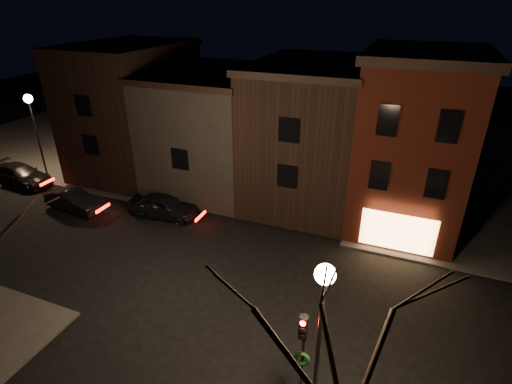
% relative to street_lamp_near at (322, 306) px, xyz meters
% --- Properties ---
extents(ground, '(120.00, 120.00, 0.00)m').
position_rel_street_lamp_near_xyz_m(ground, '(-6.20, 6.00, -5.18)').
color(ground, black).
rests_on(ground, ground).
extents(sidewalk_far_left, '(30.00, 30.00, 0.12)m').
position_rel_street_lamp_near_xyz_m(sidewalk_far_left, '(-26.20, 26.00, -5.12)').
color(sidewalk_far_left, '#2D2B28').
rests_on(sidewalk_far_left, ground).
extents(corner_building, '(6.50, 8.50, 10.50)m').
position_rel_street_lamp_near_xyz_m(corner_building, '(1.80, 15.47, 0.22)').
color(corner_building, '#47150C').
rests_on(corner_building, ground).
extents(row_building_a, '(7.30, 10.30, 9.40)m').
position_rel_street_lamp_near_xyz_m(row_building_a, '(-4.70, 16.50, -0.34)').
color(row_building_a, black).
rests_on(row_building_a, ground).
extents(row_building_b, '(7.80, 10.30, 8.40)m').
position_rel_street_lamp_near_xyz_m(row_building_b, '(-11.95, 16.50, -0.85)').
color(row_building_b, black).
rests_on(row_building_b, ground).
extents(row_building_c, '(7.30, 10.30, 9.90)m').
position_rel_street_lamp_near_xyz_m(row_building_c, '(-19.20, 16.50, -0.09)').
color(row_building_c, black).
rests_on(row_building_c, ground).
extents(street_lamp_near, '(0.60, 0.60, 6.48)m').
position_rel_street_lamp_near_xyz_m(street_lamp_near, '(0.00, 0.00, 0.00)').
color(street_lamp_near, black).
rests_on(street_lamp_near, sidewalk_near_right).
extents(street_lamp_far, '(0.60, 0.60, 6.48)m').
position_rel_street_lamp_near_xyz_m(street_lamp_far, '(-25.20, 12.20, 0.00)').
color(street_lamp_far, black).
rests_on(street_lamp_far, sidewalk_far_left).
extents(traffic_signal, '(0.58, 0.38, 4.05)m').
position_rel_street_lamp_near_xyz_m(traffic_signal, '(-0.60, 0.49, -2.37)').
color(traffic_signal, black).
rests_on(traffic_signal, sidewalk_near_right).
extents(bare_tree_right, '(6.40, 6.40, 8.50)m').
position_rel_street_lamp_near_xyz_m(bare_tree_right, '(1.30, -2.50, 0.97)').
color(bare_tree_right, black).
rests_on(bare_tree_right, sidewalk_near_right).
extents(parked_car_a, '(4.75, 2.25, 1.57)m').
position_rel_street_lamp_near_xyz_m(parked_car_a, '(-12.70, 10.18, -4.39)').
color(parked_car_a, black).
rests_on(parked_car_a, ground).
extents(parked_car_b, '(4.34, 1.84, 1.39)m').
position_rel_street_lamp_near_xyz_m(parked_car_b, '(-18.88, 8.70, -4.48)').
color(parked_car_b, black).
rests_on(parked_car_b, ground).
extents(parked_car_c, '(5.37, 2.54, 1.51)m').
position_rel_street_lamp_near_xyz_m(parked_car_c, '(-25.81, 10.44, -4.42)').
color(parked_car_c, black).
rests_on(parked_car_c, ground).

